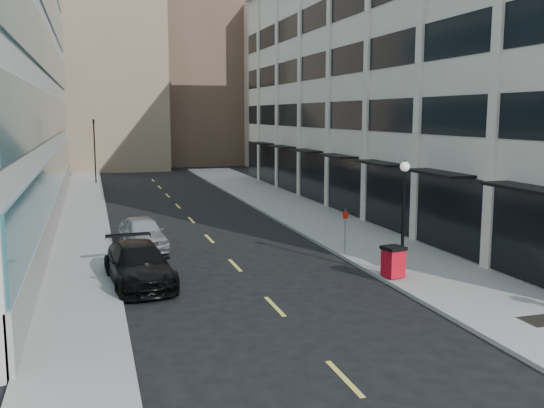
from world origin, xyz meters
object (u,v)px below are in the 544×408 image
sign_post (345,224)px  car_black_pickup (139,264)px  traffic_signal (94,123)px  car_silver_sedan (143,233)px  trash_bin (393,261)px  lamppost (404,207)px

sign_post → car_black_pickup: bearing=-172.7°
traffic_signal → car_black_pickup: size_ratio=1.27×
traffic_signal → car_black_pickup: 36.22m
car_silver_sedan → trash_bin: size_ratio=3.67×
car_silver_sedan → trash_bin: car_silver_sedan is taller
car_silver_sedan → sign_post: sign_post is taller
car_silver_sedan → sign_post: 9.90m
car_black_pickup → car_silver_sedan: 6.41m
lamppost → sign_post: size_ratio=2.20×
lamppost → trash_bin: bearing=-147.1°
sign_post → car_silver_sedan: bearing=149.3°
car_black_pickup → trash_bin: size_ratio=4.31×
traffic_signal → trash_bin: size_ratio=5.48×
trash_bin → traffic_signal: bearing=95.5°
traffic_signal → car_silver_sedan: 29.95m
car_silver_sedan → lamppost: size_ratio=1.00×
lamppost → car_silver_sedan: bearing=138.6°
traffic_signal → lamppost: 39.73m
car_black_pickup → lamppost: bearing=-16.7°
car_black_pickup → sign_post: bearing=6.9°
traffic_signal → sign_post: 35.73m
traffic_signal → lamppost: (11.50, -37.93, -2.83)m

